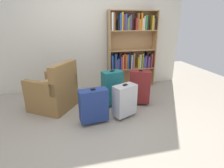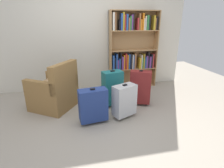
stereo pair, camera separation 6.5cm
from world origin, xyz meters
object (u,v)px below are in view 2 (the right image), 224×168
Objects in this scene: armchair at (55,92)px; mug at (85,103)px; storage_box at (132,87)px; suitcase_navy_blue at (93,105)px; bookshelf at (133,48)px; suitcase_dark_red at (140,87)px; suitcase_silver at (124,100)px; suitcase_teal at (112,88)px.

mug is at bearing -5.20° from armchair.
armchair is at bearing -164.53° from storage_box.
suitcase_navy_blue reaches higher than storage_box.
suitcase_dark_red is (-0.17, -1.07, -0.60)m from bookshelf.
mug is 0.20× the size of suitcase_navy_blue.
storage_box is at bearing 24.46° from mug.
suitcase_navy_blue is (-1.15, -1.55, -0.65)m from bookshelf.
suitcase_teal is (-0.10, 0.48, 0.06)m from suitcase_silver.
armchair is 0.96m from suitcase_navy_blue.
suitcase_silver is (0.64, -0.58, 0.27)m from mug.
bookshelf is 2.10m from armchair.
mug is at bearing 170.86° from suitcase_dark_red.
bookshelf is at bearing 67.55° from suitcase_silver.
suitcase_teal reaches higher than mug.
suitcase_navy_blue is (-0.44, -0.55, -0.06)m from suitcase_teal.
mug is 0.30× the size of storage_box.
storage_box is 0.90m from suitcase_teal.
armchair is 1.10m from suitcase_teal.
mug is 0.91m from suitcase_silver.
suitcase_teal is at bearing 102.13° from suitcase_silver.
suitcase_silver reaches higher than mug.
suitcase_dark_red is at bearing -9.14° from mug.
storage_box is 0.57× the size of suitcase_dark_red.
mug is (0.55, -0.05, -0.27)m from armchair.
bookshelf is 1.88× the size of armchair.
suitcase_navy_blue is at bearing -131.53° from storage_box.
mug is 0.64m from suitcase_teal.
storage_box is (1.13, 0.52, 0.05)m from mug.
armchair is at bearing 174.80° from mug.
storage_box is at bearing 85.39° from suitcase_dark_red.
armchair is at bearing 172.18° from suitcase_dark_red.
suitcase_silver is (-0.49, -1.10, 0.22)m from storage_box.
mug is at bearing -155.54° from storage_box.
suitcase_navy_blue is (-0.54, -0.07, -0.00)m from suitcase_silver.
suitcase_navy_blue is at bearing -47.07° from armchair.
bookshelf is at bearing 53.33° from suitcase_navy_blue.
bookshelf is 2.55× the size of suitcase_dark_red.
suitcase_teal reaches higher than suitcase_dark_red.
bookshelf reaches higher than suitcase_silver.
bookshelf is 3.01× the size of suitcase_navy_blue.
storage_box is at bearing 48.47° from suitcase_navy_blue.
suitcase_navy_blue is at bearing -154.01° from suitcase_dark_red.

